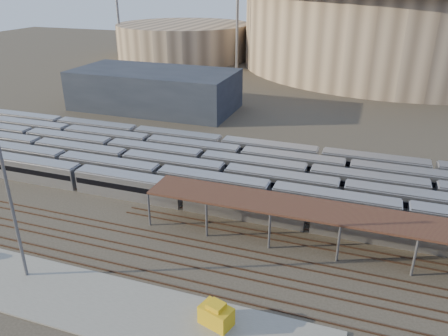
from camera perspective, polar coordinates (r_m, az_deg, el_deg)
ground at (r=58.86m, az=-3.25°, el=-9.38°), size 420.00×420.00×0.00m
apron at (r=50.41m, az=-15.58°, el=-16.77°), size 50.00×9.00×0.20m
subway_trains at (r=74.15m, az=-0.03°, el=-0.39°), size 126.58×23.90×3.60m
inspection_shed at (r=56.39m, az=19.60°, el=-6.56°), size 60.30×6.00×5.30m
empty_tracks at (r=55.05m, az=-5.27°, el=-11.96°), size 170.00×9.62×0.18m
stadium at (r=186.09m, az=22.00°, el=17.33°), size 124.00×124.00×32.50m
secondary_arena at (r=194.10m, az=-5.23°, el=16.24°), size 56.00×56.00×14.00m
service_building at (r=117.31m, az=-9.05°, el=10.10°), size 42.00×20.00×10.00m
floodlight_0 at (r=163.40m, az=1.76°, el=19.73°), size 4.00×1.00×38.40m
floodlight_1 at (r=195.86m, az=-13.78°, el=19.78°), size 4.00×1.00×38.40m
floodlight_3 at (r=207.75m, az=11.87°, el=20.14°), size 4.00×1.00×38.40m
yard_light_pole at (r=52.53m, az=-26.10°, el=-3.92°), size 0.82×0.36×19.22m
yellow_equipment at (r=45.81m, az=-1.03°, el=-18.72°), size 3.68×2.87×2.02m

